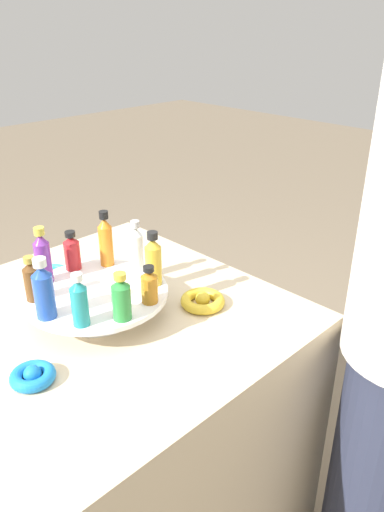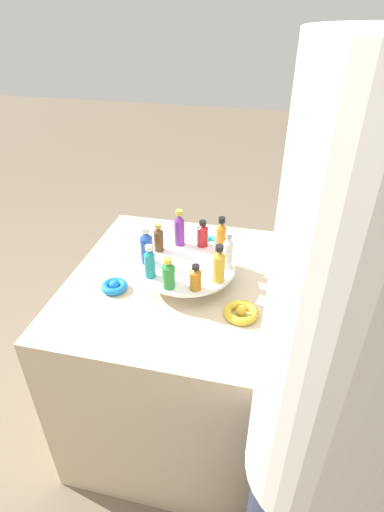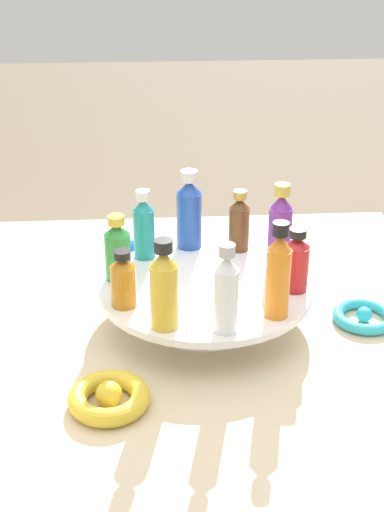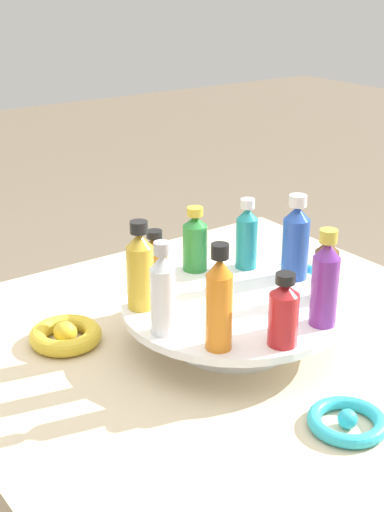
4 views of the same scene
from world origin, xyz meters
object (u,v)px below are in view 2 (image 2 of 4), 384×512
object	(u,v)px
bottle_amber	(196,278)
ribbon_bow_gold	(241,312)
display_stand	(187,269)
ribbon_bow_blue	(114,286)
bottle_brown	(159,239)
bottle_clear	(228,252)
bottle_gold	(219,265)
bottle_teal	(150,263)
bottle_orange	(221,238)
bottle_green	(168,274)
bottle_red	(203,234)
bottle_purple	(179,229)
person_figure	(326,427)
bottle_blue	(147,247)
ribbon_bow_teal	(207,242)

from	to	relation	value
bottle_amber	ribbon_bow_gold	xyz separation A→B (m)	(0.02, 0.15, -0.09)
display_stand	ribbon_bow_blue	xyz separation A→B (m)	(0.11, -0.23, -0.03)
display_stand	bottle_brown	distance (m)	0.15
bottle_clear	bottle_gold	bearing A→B (deg)	-11.09
bottle_brown	bottle_teal	world-z (taller)	bottle_teal
bottle_orange	bottle_clear	bearing A→B (deg)	24.91
bottle_green	ribbon_bow_blue	bearing A→B (deg)	-97.58
bottle_teal	bottle_amber	world-z (taller)	bottle_teal
bottle_brown	bottle_red	world-z (taller)	bottle_brown
display_stand	bottle_purple	world-z (taller)	bottle_purple
bottle_purple	ribbon_bow_blue	bearing A→B (deg)	-36.33
bottle_teal	ribbon_bow_gold	bearing A→B (deg)	80.67
ribbon_bow_gold	person_figure	xyz separation A→B (m)	(0.43, 0.22, 0.11)
bottle_purple	bottle_orange	bearing A→B (deg)	78.91
ribbon_bow_blue	bottle_brown	bearing A→B (deg)	148.09
bottle_blue	bottle_gold	xyz separation A→B (m)	(0.05, 0.26, -0.00)
bottle_red	bottle_orange	bearing A→B (deg)	60.91
bottle_teal	ribbon_bow_blue	distance (m)	0.17
bottle_teal	bottle_red	size ratio (longest dim) A/B	1.17
bottle_red	ribbon_bow_gold	world-z (taller)	bottle_red
bottle_blue	bottle_clear	size ratio (longest dim) A/B	1.04
bottle_blue	bottle_orange	bearing A→B (deg)	114.91
bottle_gold	bottle_purple	xyz separation A→B (m)	(-0.19, -0.18, 0.00)
bottle_gold	bottle_red	xyz separation A→B (m)	(-0.20, -0.09, -0.01)
bottle_clear	bottle_orange	world-z (taller)	bottle_orange
display_stand	bottle_green	distance (m)	0.16
bottle_teal	bottle_gold	xyz separation A→B (m)	(-0.03, 0.22, 0.01)
display_stand	bottle_blue	size ratio (longest dim) A/B	2.43
bottle_gold	display_stand	bearing A→B (deg)	-119.09
bottle_green	bottle_red	world-z (taller)	bottle_green
bottle_blue	bottle_clear	xyz separation A→B (m)	(-0.03, 0.27, -0.00)
bottle_amber	ribbon_bow_teal	world-z (taller)	bottle_amber
bottle_clear	bottle_orange	bearing A→B (deg)	-155.09
bottle_blue	bottle_clear	world-z (taller)	bottle_blue
display_stand	bottle_green	xyz separation A→B (m)	(0.14, -0.03, 0.07)
bottle_teal	bottle_green	size ratio (longest dim) A/B	1.10
bottle_blue	display_stand	bearing A→B (deg)	96.91
bottle_orange	bottle_blue	bearing A→B (deg)	-65.09
bottle_clear	ribbon_bow_teal	world-z (taller)	bottle_clear
bottle_teal	bottle_clear	bearing A→B (deg)	114.91
ribbon_bow_blue	ribbon_bow_teal	xyz separation A→B (m)	(-0.36, 0.25, -0.00)
bottle_brown	bottle_clear	xyz separation A→B (m)	(0.05, 0.26, 0.01)
ribbon_bow_blue	ribbon_bow_teal	distance (m)	0.44
display_stand	bottle_blue	world-z (taller)	bottle_blue
bottle_blue	bottle_red	world-z (taller)	bottle_blue
ribbon_bow_blue	ribbon_bow_gold	distance (m)	0.44
bottle_brown	bottle_teal	distance (m)	0.16
bottle_blue	bottle_gold	distance (m)	0.26
bottle_red	bottle_blue	bearing A→B (deg)	-47.09
bottle_brown	bottle_orange	distance (m)	0.22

